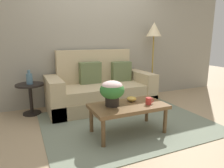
% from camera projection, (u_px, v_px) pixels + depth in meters
% --- Properties ---
extents(ground_plane, '(14.00, 14.00, 0.00)m').
position_uv_depth(ground_plane, '(126.00, 122.00, 3.20)').
color(ground_plane, tan).
extents(wall_back, '(6.40, 0.12, 2.74)m').
position_uv_depth(wall_back, '(95.00, 34.00, 4.09)').
color(wall_back, gray).
rests_on(wall_back, ground).
extents(area_rug, '(2.49, 1.93, 0.01)m').
position_uv_depth(area_rug, '(127.00, 122.00, 3.17)').
color(area_rug, gray).
rests_on(area_rug, ground).
extents(couch, '(1.94, 0.88, 1.06)m').
position_uv_depth(couch, '(100.00, 90.00, 3.86)').
color(couch, tan).
rests_on(couch, ground).
extents(coffee_table, '(1.02, 0.56, 0.41)m').
position_uv_depth(coffee_table, '(128.00, 108.00, 2.75)').
color(coffee_table, brown).
rests_on(coffee_table, ground).
extents(side_table, '(0.46, 0.46, 0.53)m').
position_uv_depth(side_table, '(30.00, 93.00, 3.46)').
color(side_table, black).
rests_on(side_table, ground).
extents(floor_lamp, '(0.33, 0.33, 1.61)m').
position_uv_depth(floor_lamp, '(154.00, 37.00, 4.34)').
color(floor_lamp, olive).
rests_on(floor_lamp, ground).
extents(potted_plant, '(0.32, 0.32, 0.34)m').
position_uv_depth(potted_plant, '(112.00, 90.00, 2.65)').
color(potted_plant, black).
rests_on(potted_plant, coffee_table).
extents(coffee_mug, '(0.12, 0.08, 0.09)m').
position_uv_depth(coffee_mug, '(149.00, 101.00, 2.75)').
color(coffee_mug, red).
rests_on(coffee_mug, coffee_table).
extents(snack_bowl, '(0.14, 0.14, 0.07)m').
position_uv_depth(snack_bowl, '(132.00, 99.00, 2.88)').
color(snack_bowl, gold).
rests_on(snack_bowl, coffee_table).
extents(table_vase, '(0.10, 0.10, 0.24)m').
position_uv_depth(table_vase, '(29.00, 78.00, 3.39)').
color(table_vase, slate).
rests_on(table_vase, side_table).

